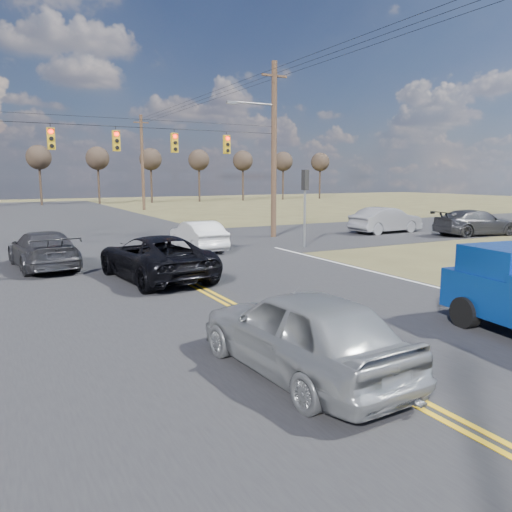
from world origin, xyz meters
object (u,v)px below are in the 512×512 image
cross_car_east_near (386,220)px  silver_suv (301,332)px  cross_car_east_far (476,223)px  white_car_queue (198,236)px  dgrey_car_queue (43,250)px  black_suv (155,257)px

cross_car_east_near → silver_suv: bearing=130.0°
cross_car_east_near → cross_car_east_far: bearing=-136.6°
silver_suv → white_car_queue: (4.06, 15.35, -0.09)m
silver_suv → cross_car_east_near: 24.23m
dgrey_car_queue → cross_car_east_far: bearing=173.8°
black_suv → cross_car_east_near: size_ratio=1.13×
dgrey_car_queue → cross_car_east_far: (24.41, -0.42, 0.04)m
dgrey_car_queue → cross_car_east_near: 20.73m
cross_car_east_far → black_suv: bearing=107.9°
silver_suv → dgrey_car_queue: bearing=-81.0°
white_car_queue → cross_car_east_near: cross_car_east_near is taller
cross_car_east_near → black_suv: bearing=108.8°
silver_suv → white_car_queue: size_ratio=1.09×
cross_car_east_far → silver_suv: bearing=129.9°
white_car_queue → cross_car_east_far: (17.29, -2.11, 0.06)m
white_car_queue → cross_car_east_far: size_ratio=0.81×
black_suv → cross_car_east_far: cross_car_east_far is taller
silver_suv → black_suv: 9.57m
silver_suv → black_suv: (0.18, 9.57, -0.03)m
silver_suv → cross_car_east_near: bearing=-139.6°
silver_suv → cross_car_east_near: (17.43, 16.83, 0.01)m
silver_suv → black_suv: size_ratio=0.85×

